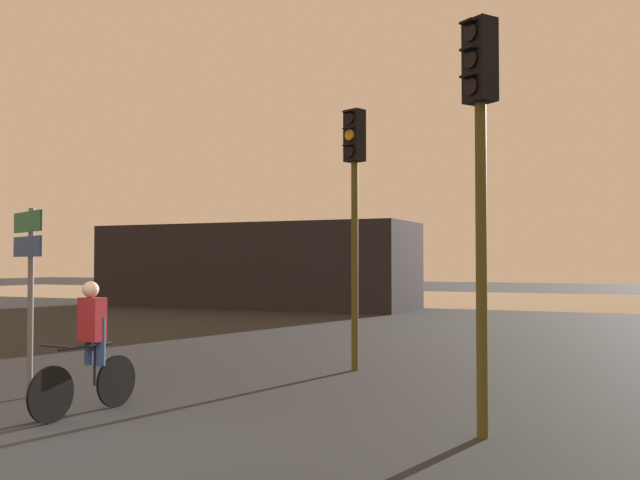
% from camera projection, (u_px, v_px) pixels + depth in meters
% --- Properties ---
extents(ground_plane, '(120.00, 120.00, 0.00)m').
position_uv_depth(ground_plane, '(52.00, 460.00, 6.68)').
color(ground_plane, black).
extents(water_strip, '(80.00, 16.00, 0.01)m').
position_uv_depth(water_strip, '(528.00, 300.00, 34.57)').
color(water_strip, '#9E937F').
rests_on(water_strip, ground).
extents(distant_building, '(13.37, 4.00, 3.40)m').
position_uv_depth(distant_building, '(253.00, 266.00, 29.49)').
color(distant_building, black).
rests_on(distant_building, ground).
extents(traffic_light_near_right, '(0.40, 0.42, 4.47)m').
position_uv_depth(traffic_light_near_right, '(480.00, 146.00, 7.61)').
color(traffic_light_near_right, '#4C4719').
rests_on(traffic_light_near_right, ground).
extents(traffic_light_center, '(0.38, 0.40, 4.49)m').
position_uv_depth(traffic_light_center, '(354.00, 189.00, 12.28)').
color(traffic_light_center, '#4C4719').
rests_on(traffic_light_center, ground).
extents(direction_sign_post, '(1.00, 0.50, 2.60)m').
position_uv_depth(direction_sign_post, '(29.00, 267.00, 9.78)').
color(direction_sign_post, slate).
rests_on(direction_sign_post, ground).
extents(cyclist, '(0.46, 1.71, 1.62)m').
position_uv_depth(cyclist, '(90.00, 347.00, 8.73)').
color(cyclist, black).
rests_on(cyclist, ground).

